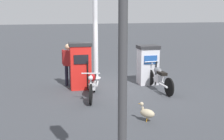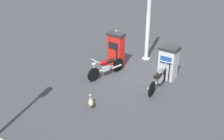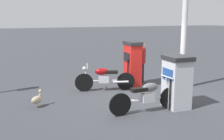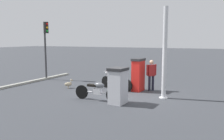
# 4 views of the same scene
# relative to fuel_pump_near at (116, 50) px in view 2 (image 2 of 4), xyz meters

# --- Properties ---
(ground_plane) EXTENTS (120.00, 120.00, 0.00)m
(ground_plane) POSITION_rel_fuel_pump_near_xyz_m (0.23, 1.31, -0.86)
(ground_plane) COLOR #383A3F
(fuel_pump_near) EXTENTS (0.60, 0.84, 1.69)m
(fuel_pump_near) POSITION_rel_fuel_pump_near_xyz_m (0.00, 0.00, 0.00)
(fuel_pump_near) COLOR red
(fuel_pump_near) RESTS_ON ground
(fuel_pump_far) EXTENTS (0.74, 0.85, 1.50)m
(fuel_pump_far) POSITION_rel_fuel_pump_near_xyz_m (0.00, 2.63, -0.09)
(fuel_pump_far) COLOR silver
(fuel_pump_far) RESTS_ON ground
(motorcycle_near_pump) EXTENTS (2.03, 0.86, 0.96)m
(motorcycle_near_pump) POSITION_rel_fuel_pump_near_xyz_m (1.20, 0.14, -0.39)
(motorcycle_near_pump) COLOR black
(motorcycle_near_pump) RESTS_ON ground
(motorcycle_far_pump) EXTENTS (2.17, 0.56, 0.95)m
(motorcycle_far_pump) POSITION_rel_fuel_pump_near_xyz_m (0.96, 2.62, -0.38)
(motorcycle_far_pump) COLOR black
(motorcycle_far_pump) RESTS_ON ground
(attendant_person) EXTENTS (0.47, 0.46, 1.60)m
(attendant_person) POSITION_rel_fuel_pump_near_xyz_m (-0.60, -0.34, 0.05)
(attendant_person) COLOR #1E1E2D
(attendant_person) RESTS_ON ground
(wandering_duck) EXTENTS (0.44, 0.40, 0.49)m
(wandering_duck) POSITION_rel_fuel_pump_near_xyz_m (3.65, 0.96, -0.62)
(wandering_duck) COLOR tan
(wandering_duck) RESTS_ON ground
(canopy_support_pole) EXTENTS (0.40, 0.40, 4.08)m
(canopy_support_pole) POSITION_rel_fuel_pump_near_xyz_m (-1.53, 0.95, 1.11)
(canopy_support_pole) COLOR silver
(canopy_support_pole) RESTS_ON ground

